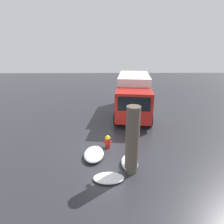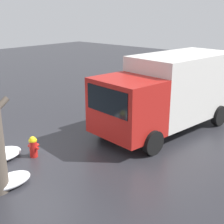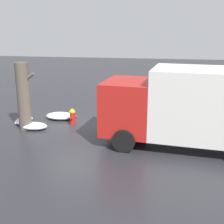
# 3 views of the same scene
# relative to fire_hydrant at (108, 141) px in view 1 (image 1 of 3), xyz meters

# --- Properties ---
(ground_plane) EXTENTS (60.00, 60.00, 0.00)m
(ground_plane) POSITION_rel_fire_hydrant_xyz_m (-0.00, -0.00, -0.39)
(ground_plane) COLOR #28282D
(fire_hydrant) EXTENTS (0.38, 0.48, 0.76)m
(fire_hydrant) POSITION_rel_fire_hydrant_xyz_m (0.00, 0.00, 0.00)
(fire_hydrant) COLOR red
(fire_hydrant) RESTS_ON ground_plane
(tree_trunk) EXTENTS (0.89, 0.59, 3.11)m
(tree_trunk) POSITION_rel_fire_hydrant_xyz_m (-1.95, -1.08, 1.18)
(tree_trunk) COLOR brown
(tree_trunk) RESTS_ON ground_plane
(delivery_truck) EXTENTS (6.95, 3.36, 3.15)m
(delivery_truck) POSITION_rel_fire_hydrant_xyz_m (5.47, -2.07, 1.31)
(delivery_truck) COLOR red
(delivery_truck) RESTS_ON ground_plane
(snow_pile_by_hydrant) EXTENTS (0.75, 1.32, 0.16)m
(snow_pile_by_hydrant) POSITION_rel_fire_hydrant_xyz_m (-2.53, -0.07, -0.31)
(snow_pile_by_hydrant) COLOR white
(snow_pile_by_hydrant) RESTS_ON ground_plane
(snow_pile_curbside) EXTENTS (1.48, 1.01, 0.32)m
(snow_pile_curbside) POSITION_rel_fire_hydrant_xyz_m (-0.86, 0.70, -0.23)
(snow_pile_curbside) COLOR white
(snow_pile_curbside) RESTS_ON ground_plane
(snow_pile_by_tree) EXTENTS (1.30, 0.79, 0.31)m
(snow_pile_by_tree) POSITION_rel_fire_hydrant_xyz_m (-1.59, -1.06, -0.24)
(snow_pile_by_tree) COLOR white
(snow_pile_by_tree) RESTS_ON ground_plane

